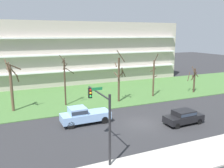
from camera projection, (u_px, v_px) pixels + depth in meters
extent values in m
plane|color=#2D2D30|center=(142.00, 123.00, 26.25)|extent=(160.00, 160.00, 0.00)
cube|color=#BCB7AD|center=(193.00, 156.00, 19.07)|extent=(80.00, 4.00, 0.15)
cube|color=#477238|center=(98.00, 94.00, 38.77)|extent=(80.00, 16.00, 0.08)
cube|color=#B2A899|center=(74.00, 52.00, 50.23)|extent=(43.15, 12.36, 12.01)
cube|color=white|center=(83.00, 70.00, 44.92)|extent=(41.42, 0.90, 0.24)
cube|color=white|center=(83.00, 54.00, 44.30)|extent=(41.42, 0.90, 0.24)
cube|color=white|center=(83.00, 38.00, 43.67)|extent=(41.42, 0.90, 0.24)
cylinder|color=brown|center=(12.00, 89.00, 29.72)|extent=(0.35, 0.35, 5.96)
cylinder|color=brown|center=(8.00, 66.00, 29.15)|extent=(0.44, 0.61, 0.92)
cylinder|color=brown|center=(7.00, 65.00, 28.84)|extent=(0.54, 0.81, 1.53)
cylinder|color=brown|center=(14.00, 72.00, 29.12)|extent=(0.97, 1.08, 1.37)
cylinder|color=brown|center=(13.00, 66.00, 28.52)|extent=(1.82, 0.98, 1.13)
cylinder|color=brown|center=(17.00, 78.00, 29.64)|extent=(0.43, 1.70, 1.31)
cylinder|color=#423023|center=(65.00, 83.00, 32.15)|extent=(0.21, 0.21, 6.33)
cylinder|color=#423023|center=(65.00, 66.00, 31.98)|extent=(0.61, 0.48, 0.85)
cylinder|color=#423023|center=(69.00, 70.00, 31.27)|extent=(1.60, 0.99, 1.11)
cylinder|color=#423023|center=(63.00, 59.00, 31.09)|extent=(0.76, 0.62, 1.15)
cylinder|color=#423023|center=(63.00, 61.00, 31.68)|extent=(0.51, 0.24, 0.74)
cylinder|color=#4C3828|center=(119.00, 80.00, 33.94)|extent=(0.28, 0.28, 6.43)
cylinder|color=#4C3828|center=(116.00, 75.00, 33.49)|extent=(0.35, 1.02, 0.67)
cylinder|color=#4C3828|center=(124.00, 73.00, 33.48)|extent=(1.14, 1.19, 1.30)
cylinder|color=#4C3828|center=(121.00, 75.00, 34.13)|extent=(0.58, 0.92, 1.03)
cylinder|color=#4C3828|center=(122.00, 72.00, 33.67)|extent=(0.57, 0.95, 1.53)
cylinder|color=#4C3828|center=(121.00, 56.00, 32.69)|extent=(1.28, 0.14, 1.69)
cylinder|color=#4C3828|center=(116.00, 65.00, 33.39)|extent=(0.34, 0.96, 0.54)
cylinder|color=#4C3828|center=(154.00, 79.00, 36.94)|extent=(0.25, 0.25, 5.75)
cylinder|color=#4C3828|center=(155.00, 77.00, 37.06)|extent=(0.20, 0.79, 0.53)
cylinder|color=#4C3828|center=(153.00, 70.00, 37.10)|extent=(0.90, 0.40, 0.57)
cylinder|color=#4C3828|center=(156.00, 58.00, 36.52)|extent=(0.30, 0.90, 1.49)
cylinder|color=#423023|center=(194.00, 81.00, 39.64)|extent=(0.28, 0.28, 4.09)
cylinder|color=#423023|center=(189.00, 77.00, 39.91)|extent=(1.56, 1.33, 1.28)
cylinder|color=#423023|center=(194.00, 76.00, 39.94)|extent=(0.94, 0.62, 1.56)
cylinder|color=#423023|center=(196.00, 74.00, 39.04)|extent=(0.88, 0.25, 0.91)
cylinder|color=#423023|center=(194.00, 75.00, 39.73)|extent=(0.66, 0.27, 0.70)
cylinder|color=#423023|center=(192.00, 77.00, 39.57)|extent=(0.52, 0.70, 0.67)
cylinder|color=#423023|center=(193.00, 70.00, 39.15)|extent=(0.20, 0.79, 1.07)
cube|color=#8CB2E0|center=(86.00, 116.00, 26.08)|extent=(5.42, 2.06, 0.85)
cube|color=#8CB2E0|center=(77.00, 111.00, 25.56)|extent=(1.82, 1.86, 0.70)
cube|color=#2D3847|center=(77.00, 111.00, 25.56)|extent=(1.78, 1.90, 0.38)
cylinder|color=black|center=(71.00, 125.00, 24.61)|extent=(0.80, 0.23, 0.80)
cylinder|color=black|center=(67.00, 120.00, 26.20)|extent=(0.80, 0.23, 0.80)
cylinder|color=black|center=(105.00, 120.00, 26.14)|extent=(0.80, 0.23, 0.80)
cylinder|color=black|center=(99.00, 115.00, 27.73)|extent=(0.80, 0.23, 0.80)
cube|color=black|center=(183.00, 118.00, 25.93)|extent=(4.44, 1.91, 0.70)
cube|color=black|center=(184.00, 113.00, 25.80)|extent=(2.24, 1.71, 0.55)
cube|color=#2D3847|center=(184.00, 113.00, 25.80)|extent=(2.20, 1.75, 0.30)
cylinder|color=black|center=(189.00, 117.00, 27.34)|extent=(0.65, 0.24, 0.64)
cylinder|color=black|center=(199.00, 121.00, 25.95)|extent=(0.65, 0.24, 0.64)
cylinder|color=black|center=(167.00, 121.00, 26.06)|extent=(0.65, 0.24, 0.64)
cylinder|color=black|center=(177.00, 126.00, 24.66)|extent=(0.65, 0.24, 0.64)
cylinder|color=black|center=(110.00, 132.00, 17.13)|extent=(0.18, 0.18, 5.57)
cylinder|color=black|center=(98.00, 93.00, 18.71)|extent=(0.12, 4.64, 0.12)
cube|color=black|center=(90.00, 93.00, 20.62)|extent=(0.28, 0.28, 0.90)
sphere|color=red|center=(91.00, 90.00, 20.43)|extent=(0.20, 0.20, 0.20)
sphere|color=#F2A519|center=(91.00, 93.00, 20.48)|extent=(0.20, 0.20, 0.20)
sphere|color=green|center=(91.00, 96.00, 20.54)|extent=(0.20, 0.20, 0.20)
cube|color=#197238|center=(97.00, 89.00, 18.87)|extent=(0.90, 0.04, 0.24)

